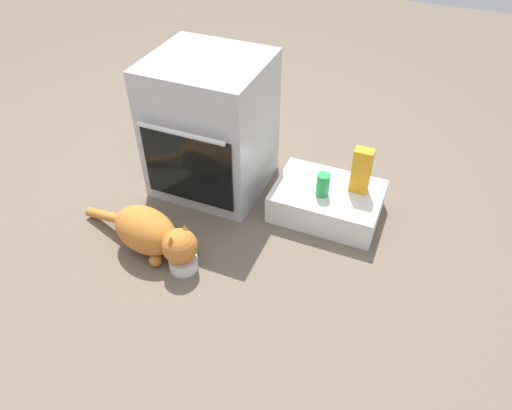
# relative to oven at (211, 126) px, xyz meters

# --- Properties ---
(ground) EXTENTS (8.00, 8.00, 0.00)m
(ground) POSITION_rel_oven_xyz_m (0.01, -0.43, -0.36)
(ground) COLOR #6B5B4C
(oven) EXTENTS (0.56, 0.57, 0.72)m
(oven) POSITION_rel_oven_xyz_m (0.00, 0.00, 0.00)
(oven) COLOR #B7BABF
(oven) RESTS_ON ground
(pantry_cabinet) EXTENTS (0.53, 0.38, 0.15)m
(pantry_cabinet) POSITION_rel_oven_xyz_m (0.65, -0.02, -0.28)
(pantry_cabinet) COLOR white
(pantry_cabinet) RESTS_ON ground
(food_bowl) EXTENTS (0.13, 0.13, 0.09)m
(food_bowl) POSITION_rel_oven_xyz_m (0.16, -0.63, -0.32)
(food_bowl) COLOR white
(food_bowl) RESTS_ON ground
(cat) EXTENTS (0.71, 0.28, 0.23)m
(cat) POSITION_rel_oven_xyz_m (-0.02, -0.60, -0.24)
(cat) COLOR #C6752D
(cat) RESTS_ON ground
(soda_can) EXTENTS (0.07, 0.07, 0.12)m
(soda_can) POSITION_rel_oven_xyz_m (0.63, -0.06, -0.14)
(soda_can) COLOR green
(soda_can) RESTS_ON pantry_cabinet
(juice_carton) EXTENTS (0.09, 0.06, 0.24)m
(juice_carton) POSITION_rel_oven_xyz_m (0.79, 0.04, -0.08)
(juice_carton) COLOR orange
(juice_carton) RESTS_ON pantry_cabinet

